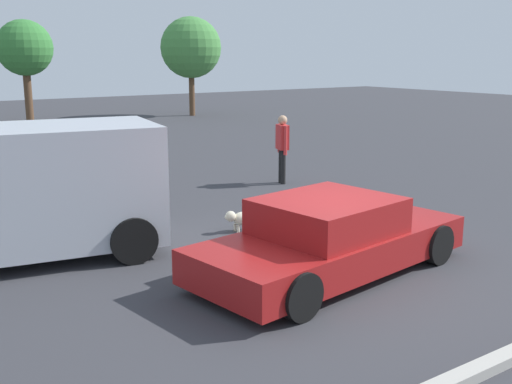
# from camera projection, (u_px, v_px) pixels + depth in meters

# --- Properties ---
(ground_plane) EXTENTS (80.00, 80.00, 0.00)m
(ground_plane) POSITION_uv_depth(u_px,v_px,m) (334.00, 273.00, 9.39)
(ground_plane) COLOR #38383D
(sedan_foreground) EXTENTS (4.76, 2.44, 1.19)m
(sedan_foreground) POSITION_uv_depth(u_px,v_px,m) (330.00, 239.00, 9.26)
(sedan_foreground) COLOR maroon
(sedan_foreground) RESTS_ON ground_plane
(dog) EXTENTS (0.62, 0.30, 0.42)m
(dog) POSITION_uv_depth(u_px,v_px,m) (240.00, 218.00, 11.54)
(dog) COLOR beige
(dog) RESTS_ON ground_plane
(van_white) EXTENTS (5.13, 2.90, 2.16)m
(van_white) POSITION_uv_depth(u_px,v_px,m) (2.00, 190.00, 9.71)
(van_white) COLOR #B2B7C1
(van_white) RESTS_ON ground_plane
(pedestrian) EXTENTS (0.35, 0.55, 1.75)m
(pedestrian) POSITION_uv_depth(u_px,v_px,m) (282.00, 143.00, 15.70)
(pedestrian) COLOR black
(pedestrian) RESTS_ON ground_plane
(tree_back_left) EXTENTS (3.22, 3.22, 5.21)m
(tree_back_left) POSITION_uv_depth(u_px,v_px,m) (191.00, 48.00, 32.62)
(tree_back_left) COLOR brown
(tree_back_left) RESTS_ON ground_plane
(tree_back_right) EXTENTS (2.70, 2.70, 4.91)m
(tree_back_right) POSITION_uv_depth(u_px,v_px,m) (25.00, 49.00, 29.80)
(tree_back_right) COLOR brown
(tree_back_right) RESTS_ON ground_plane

